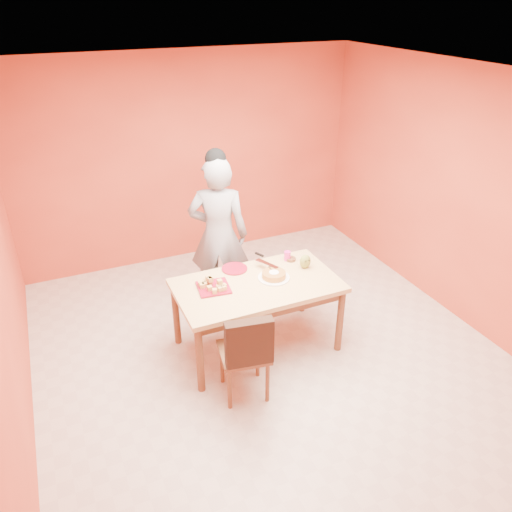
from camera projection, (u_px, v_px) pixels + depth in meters
name	position (u px, v px, depth m)	size (l,w,h in m)	color
floor	(271.00, 356.00, 5.09)	(5.00, 5.00, 0.00)	beige
ceiling	(276.00, 78.00, 3.81)	(5.00, 5.00, 0.00)	white
wall_back	(190.00, 160.00, 6.46)	(4.50, 4.50, 0.00)	#D04D30
wall_right	(465.00, 199.00, 5.25)	(5.00, 5.00, 0.00)	#D04D30
dining_table	(257.00, 292.00, 4.92)	(1.60, 0.90, 0.76)	#EFC77D
dining_chair	(245.00, 351.00, 4.40)	(0.50, 0.56, 0.93)	brown
pastry_pile	(213.00, 283.00, 4.77)	(0.27, 0.27, 0.09)	#E1BB60
person	(219.00, 235.00, 5.50)	(0.66, 0.43, 1.80)	gray
pastry_platter	(214.00, 288.00, 4.79)	(0.30, 0.30, 0.02)	maroon
red_dinner_plate	(235.00, 269.00, 5.12)	(0.26, 0.26, 0.02)	maroon
white_cake_plate	(274.00, 278.00, 4.96)	(0.32, 0.32, 0.01)	white
sponge_cake	(274.00, 275.00, 4.95)	(0.24, 0.24, 0.05)	orange
cake_server	(267.00, 264.00, 5.08)	(0.05, 0.28, 0.01)	silver
egg_ornament	(305.00, 261.00, 5.12)	(0.12, 0.09, 0.15)	olive
magenta_glass	(287.00, 256.00, 5.28)	(0.07, 0.07, 0.10)	#E2218A
checker_tin	(291.00, 259.00, 5.29)	(0.10, 0.10, 0.03)	#3C1A10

